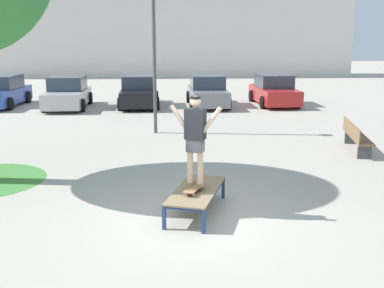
{
  "coord_description": "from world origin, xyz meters",
  "views": [
    {
      "loc": [
        -0.44,
        -7.9,
        3.24
      ],
      "look_at": [
        0.1,
        1.9,
        1.0
      ],
      "focal_mm": 43.25,
      "sensor_mm": 36.0,
      "label": 1
    }
  ],
  "objects": [
    {
      "name": "car_blue",
      "position": [
        -8.51,
        15.11,
        0.69
      ],
      "size": [
        2.02,
        4.25,
        1.5
      ],
      "color": "#28479E",
      "rests_on": "ground"
    },
    {
      "name": "light_post",
      "position": [
        -0.85,
        8.12,
        3.83
      ],
      "size": [
        0.36,
        0.36,
        5.83
      ],
      "color": "#4C4C51",
      "rests_on": "ground"
    },
    {
      "name": "car_grey",
      "position": [
        1.56,
        14.68,
        0.69
      ],
      "size": [
        1.96,
        4.22,
        1.5
      ],
      "color": "slate",
      "rests_on": "ground"
    },
    {
      "name": "skater",
      "position": [
        0.07,
        0.32,
        1.53
      ],
      "size": [
        0.95,
        0.47,
        1.69
      ],
      "color": "beige",
      "rests_on": "skateboard"
    },
    {
      "name": "skate_box",
      "position": [
        0.1,
        0.4,
        0.41
      ],
      "size": [
        1.29,
        2.04,
        0.46
      ],
      "color": "navy",
      "rests_on": "ground"
    },
    {
      "name": "ground_plane",
      "position": [
        0.0,
        0.0,
        0.0
      ],
      "size": [
        120.0,
        120.0,
        0.0
      ],
      "primitive_type": "plane",
      "color": "#B2AA9E"
    },
    {
      "name": "building_facade",
      "position": [
        -2.75,
        33.98,
        5.8
      ],
      "size": [
        36.77,
        4.0,
        11.6
      ],
      "primitive_type": "cube",
      "color": "silver",
      "rests_on": "ground"
    },
    {
      "name": "car_black",
      "position": [
        -1.79,
        14.79,
        0.69
      ],
      "size": [
        2.03,
        4.26,
        1.5
      ],
      "color": "black",
      "rests_on": "ground"
    },
    {
      "name": "car_red",
      "position": [
        4.92,
        14.97,
        0.69
      ],
      "size": [
        2.01,
        4.24,
        1.5
      ],
      "color": "red",
      "rests_on": "ground"
    },
    {
      "name": "skateboard",
      "position": [
        0.07,
        0.31,
        0.54
      ],
      "size": [
        0.5,
        0.81,
        0.09
      ],
      "color": "#9E754C",
      "rests_on": "skate_box"
    },
    {
      "name": "park_bench",
      "position": [
        5.11,
        5.12,
        0.45
      ],
      "size": [
        0.89,
        2.44,
        0.83
      ],
      "color": "brown",
      "rests_on": "ground"
    },
    {
      "name": "car_silver",
      "position": [
        -5.15,
        14.39,
        0.69
      ],
      "size": [
        2.01,
        4.25,
        1.5
      ],
      "color": "#B7BABF",
      "rests_on": "ground"
    }
  ]
}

